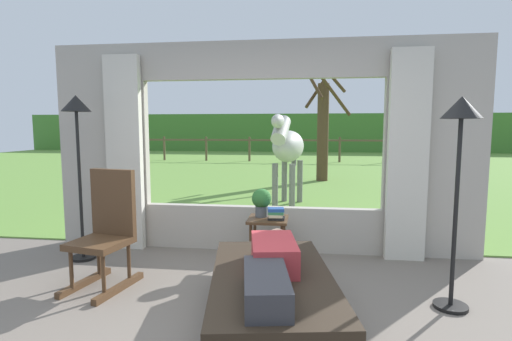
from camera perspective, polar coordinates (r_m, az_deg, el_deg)
name	(u,v)px	position (r m, az deg, el deg)	size (l,w,h in m)	color
back_wall_with_window	(261,150)	(4.74, 0.72, 3.00)	(5.20, 0.12, 2.55)	#ADA599
curtain_panel_left	(125,154)	(5.10, -18.73, 2.34)	(0.44, 0.10, 2.40)	beige
curtain_panel_right	(408,156)	(4.72, 21.37, 1.94)	(0.44, 0.10, 2.40)	beige
outdoor_pasture_lawn	(292,166)	(15.69, 5.36, 0.73)	(36.00, 21.68, 0.02)	olive
distant_hill_ridge	(298,133)	(25.45, 6.19, 5.53)	(36.00, 2.00, 2.40)	#437830
recliner_sofa	(272,299)	(3.12, 2.35, -18.37)	(1.17, 1.82, 0.42)	black
reclining_person	(272,263)	(2.96, 2.29, -13.43)	(0.43, 1.43, 0.22)	#B23338
rocking_chair	(107,230)	(4.05, -21.05, -8.09)	(0.58, 0.76, 1.12)	#4C331E
side_table	(268,226)	(4.38, 1.76, -8.19)	(0.44, 0.44, 0.52)	#4C331E
potted_plant	(261,201)	(4.39, 0.81, -4.46)	(0.22, 0.22, 0.32)	#4C5156
book_stack	(276,214)	(4.28, 2.94, -6.37)	(0.19, 0.16, 0.13)	black
floor_lamp_left	(77,128)	(4.83, -24.79, 5.71)	(0.32, 0.32, 1.88)	black
floor_lamp_right	(460,139)	(3.56, 27.76, 4.14)	(0.32, 0.32, 1.78)	black
horse	(287,147)	(7.38, 4.65, 3.42)	(0.74, 1.82, 1.73)	#B2B2AD
pasture_tree	(323,127)	(11.15, 9.81, 6.24)	(1.35, 1.30, 3.20)	#4C3823
pasture_fence_line	(294,145)	(17.35, 5.59, 3.70)	(16.10, 0.10, 1.10)	brown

